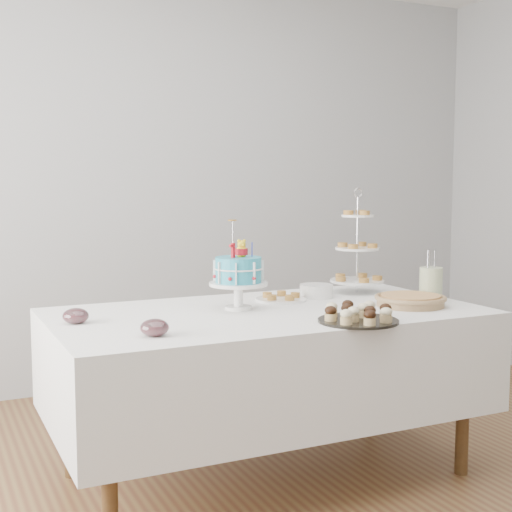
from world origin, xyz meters
name	(u,v)px	position (x,y,z in m)	size (l,w,h in m)	color
floor	(298,501)	(0.00, 0.00, 0.00)	(5.00, 5.00, 0.00)	brown
walls	(300,181)	(0.00, 0.00, 1.35)	(5.04, 4.04, 2.70)	#A5A7AA
table	(267,360)	(0.00, 0.30, 0.54)	(1.92, 1.02, 0.77)	white
birthday_cake	(238,285)	(-0.11, 0.38, 0.88)	(0.27, 0.27, 0.41)	white
cupcake_tray	(358,313)	(0.22, -0.10, 0.81)	(0.33, 0.33, 0.08)	black
pie	(410,300)	(0.65, 0.12, 0.80)	(0.33, 0.33, 0.05)	tan
tiered_stand	(357,249)	(0.66, 0.57, 1.00)	(0.28, 0.28, 0.55)	silver
plate_stack	(316,291)	(0.38, 0.52, 0.80)	(0.17, 0.17, 0.06)	white
pastry_plate	(281,297)	(0.18, 0.51, 0.79)	(0.25, 0.25, 0.04)	white
jam_bowl_a	(155,328)	(-0.62, 0.00, 0.80)	(0.11, 0.11, 0.07)	silver
jam_bowl_b	(76,316)	(-0.84, 0.37, 0.80)	(0.11, 0.11, 0.06)	silver
utensil_pitcher	(431,283)	(0.84, 0.20, 0.86)	(0.12, 0.11, 0.25)	#EBE6CB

